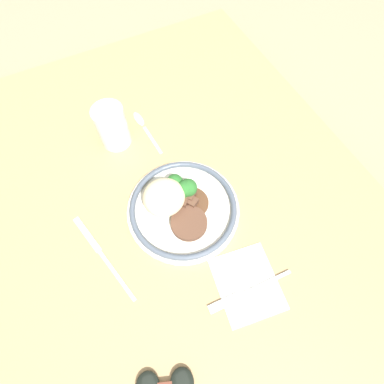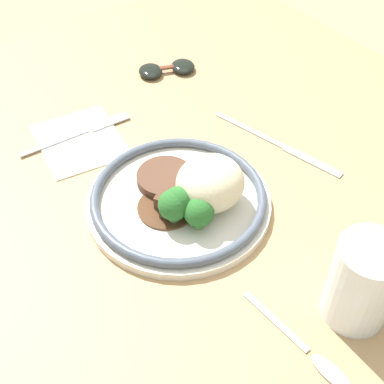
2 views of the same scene
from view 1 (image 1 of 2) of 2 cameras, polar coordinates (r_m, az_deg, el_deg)
ground_plane at (r=0.69m, az=-5.63°, el=-4.71°), size 8.00×8.00×0.00m
dining_table at (r=0.67m, az=-5.80°, el=-3.95°), size 1.11×0.92×0.05m
napkin at (r=0.60m, az=10.45°, el=-16.80°), size 0.15×0.13×0.00m
plate at (r=0.62m, az=-2.53°, el=-2.20°), size 0.24×0.24×0.08m
juice_glass at (r=0.72m, az=-14.90°, el=11.81°), size 0.07×0.07×0.10m
fork at (r=0.60m, az=9.59°, el=-18.66°), size 0.02×0.17×0.00m
knife at (r=0.63m, az=-16.93°, el=-11.15°), size 0.21×0.06×0.00m
spoon at (r=0.77m, az=-9.49°, el=12.66°), size 0.15×0.02×0.01m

